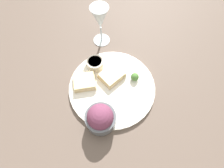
{
  "coord_description": "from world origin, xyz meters",
  "views": [
    {
      "loc": [
        -0.1,
        -0.26,
        0.59
      ],
      "look_at": [
        0.0,
        0.0,
        0.03
      ],
      "focal_mm": 28.0,
      "sensor_mm": 36.0,
      "label": 1
    }
  ],
  "objects_px": {
    "cheese_toast_near": "(112,76)",
    "salad_bowl": "(100,118)",
    "sauce_ramekin": "(95,63)",
    "cheese_toast_far": "(84,82)",
    "wine_glass": "(100,19)"
  },
  "relations": [
    {
      "from": "wine_glass",
      "to": "salad_bowl",
      "type": "bearing_deg",
      "value": -109.66
    },
    {
      "from": "salad_bowl",
      "to": "cheese_toast_near",
      "type": "xyz_separation_m",
      "value": [
        0.09,
        0.14,
        -0.03
      ]
    },
    {
      "from": "sauce_ramekin",
      "to": "wine_glass",
      "type": "relative_size",
      "value": 0.37
    },
    {
      "from": "sauce_ramekin",
      "to": "cheese_toast_near",
      "type": "distance_m",
      "value": 0.08
    },
    {
      "from": "salad_bowl",
      "to": "sauce_ramekin",
      "type": "distance_m",
      "value": 0.22
    },
    {
      "from": "salad_bowl",
      "to": "sauce_ramekin",
      "type": "relative_size",
      "value": 1.6
    },
    {
      "from": "sauce_ramekin",
      "to": "wine_glass",
      "type": "xyz_separation_m",
      "value": [
        0.07,
        0.13,
        0.08
      ]
    },
    {
      "from": "salad_bowl",
      "to": "wine_glass",
      "type": "relative_size",
      "value": 0.58
    },
    {
      "from": "sauce_ramekin",
      "to": "cheese_toast_far",
      "type": "height_order",
      "value": "sauce_ramekin"
    },
    {
      "from": "sauce_ramekin",
      "to": "cheese_toast_far",
      "type": "relative_size",
      "value": 0.68
    },
    {
      "from": "cheese_toast_near",
      "to": "wine_glass",
      "type": "height_order",
      "value": "wine_glass"
    },
    {
      "from": "salad_bowl",
      "to": "cheese_toast_far",
      "type": "xyz_separation_m",
      "value": [
        -0.01,
        0.15,
        -0.03
      ]
    },
    {
      "from": "salad_bowl",
      "to": "cheese_toast_near",
      "type": "height_order",
      "value": "salad_bowl"
    },
    {
      "from": "cheese_toast_near",
      "to": "salad_bowl",
      "type": "bearing_deg",
      "value": -123.05
    },
    {
      "from": "salad_bowl",
      "to": "cheese_toast_far",
      "type": "height_order",
      "value": "salad_bowl"
    }
  ]
}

